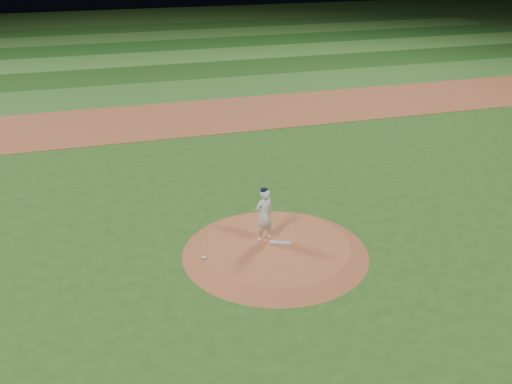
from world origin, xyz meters
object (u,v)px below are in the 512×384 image
rosin_bag (204,257)px  pitching_rubber (281,243)px  pitchers_mound (275,249)px  pitcher_on_mound (264,215)px

rosin_bag → pitching_rubber: bearing=5.1°
pitchers_mound → pitching_rubber: size_ratio=8.71×
rosin_bag → pitcher_on_mound: pitcher_on_mound is taller
rosin_bag → pitcher_on_mound: size_ratio=0.07×
pitching_rubber → rosin_bag: 2.36m
pitching_rubber → pitcher_on_mound: size_ratio=0.37×
pitchers_mound → rosin_bag: bearing=-176.7°
rosin_bag → pitcher_on_mound: bearing=15.8°
pitching_rubber → rosin_bag: (-2.35, -0.21, 0.02)m
pitchers_mound → pitching_rubber: pitching_rubber is taller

